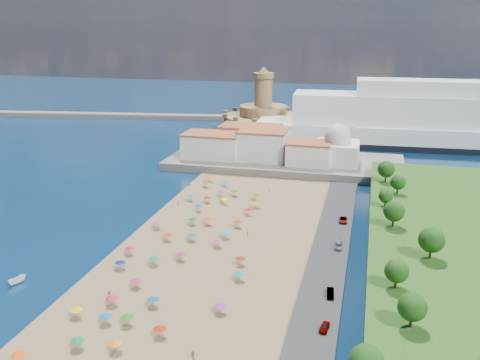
# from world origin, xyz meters

# --- Properties ---
(ground) EXTENTS (700.00, 700.00, 0.00)m
(ground) POSITION_xyz_m (0.00, 0.00, 0.00)
(ground) COLOR #071938
(ground) RESTS_ON ground
(terrace) EXTENTS (90.00, 36.00, 3.00)m
(terrace) POSITION_xyz_m (10.00, 73.00, 1.50)
(terrace) COLOR #59544C
(terrace) RESTS_ON ground
(jetty) EXTENTS (18.00, 70.00, 2.40)m
(jetty) POSITION_xyz_m (-12.00, 108.00, 1.20)
(jetty) COLOR #59544C
(jetty) RESTS_ON ground
(breakwater) EXTENTS (199.03, 34.77, 2.60)m
(breakwater) POSITION_xyz_m (-110.00, 153.00, 1.30)
(breakwater) COLOR #59544C
(breakwater) RESTS_ON ground
(waterfront_buildings) EXTENTS (57.00, 29.00, 11.00)m
(waterfront_buildings) POSITION_xyz_m (-3.05, 73.64, 7.88)
(waterfront_buildings) COLOR silver
(waterfront_buildings) RESTS_ON terrace
(domed_building) EXTENTS (16.00, 16.00, 15.00)m
(domed_building) POSITION_xyz_m (30.00, 71.00, 8.97)
(domed_building) COLOR silver
(domed_building) RESTS_ON terrace
(fortress) EXTENTS (40.00, 40.00, 32.40)m
(fortress) POSITION_xyz_m (-12.00, 138.00, 6.68)
(fortress) COLOR #A48052
(fortress) RESTS_ON ground
(cruise_ship) EXTENTS (167.16, 31.96, 36.35)m
(cruise_ship) POSITION_xyz_m (73.07, 120.29, 10.77)
(cruise_ship) COLOR black
(cruise_ship) RESTS_ON ground
(beach_parasols) EXTENTS (31.58, 114.50, 2.20)m
(beach_parasols) POSITION_xyz_m (-1.42, -10.86, 2.15)
(beach_parasols) COLOR gray
(beach_parasols) RESTS_ON beach
(beachgoers) EXTENTS (33.33, 92.59, 1.87)m
(beachgoers) POSITION_xyz_m (-2.35, -2.16, 1.12)
(beachgoers) COLOR tan
(beachgoers) RESTS_ON beach
(parked_cars) EXTENTS (2.27, 60.02, 1.36)m
(parked_cars) POSITION_xyz_m (36.00, -7.75, 1.36)
(parked_cars) COLOR gray
(parked_cars) RESTS_ON promenade
(hillside_trees) EXTENTS (17.77, 106.42, 7.14)m
(hillside_trees) POSITION_xyz_m (49.33, -8.19, 9.88)
(hillside_trees) COLOR #382314
(hillside_trees) RESTS_ON hillside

